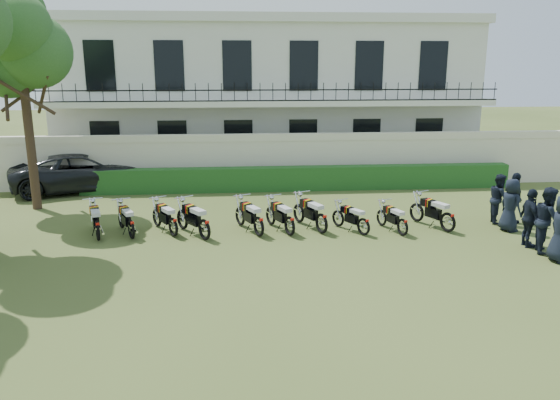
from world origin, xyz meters
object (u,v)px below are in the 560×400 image
at_px(motorcycle_4, 259,222).
at_px(tree_west_near, 20,43).
at_px(motorcycle_0, 97,226).
at_px(motorcycle_2, 173,222).
at_px(motorcycle_9, 448,217).
at_px(suv, 83,172).
at_px(motorcycle_1, 131,225).
at_px(officer_1, 548,220).
at_px(motorcycle_6, 322,218).
at_px(motorcycle_3, 204,224).
at_px(officer_2, 530,218).
at_px(officer_4, 499,199).
at_px(motorcycle_8, 403,223).
at_px(motorcycle_7, 364,222).
at_px(officer_5, 514,198).
at_px(officer_3, 511,205).
at_px(motorcycle_5, 290,221).

bearing_deg(motorcycle_4, tree_west_near, 128.51).
relative_size(motorcycle_0, motorcycle_2, 1.10).
relative_size(motorcycle_4, motorcycle_9, 1.00).
xyz_separation_m(motorcycle_4, suv, (-7.05, 7.03, 0.30)).
bearing_deg(motorcycle_2, motorcycle_1, 156.17).
distance_m(suv, officer_1, 17.60).
distance_m(motorcycle_2, motorcycle_6, 4.60).
bearing_deg(officer_1, motorcycle_6, 89.66).
relative_size(motorcycle_2, motorcycle_3, 0.96).
xyz_separation_m(motorcycle_9, suv, (-13.03, 7.07, 0.29)).
bearing_deg(motorcycle_3, motorcycle_2, 123.24).
bearing_deg(motorcycle_3, motorcycle_9, -31.67).
height_order(motorcycle_0, officer_2, officer_2).
xyz_separation_m(motorcycle_0, motorcycle_6, (6.83, 0.13, 0.02)).
distance_m(tree_west_near, officer_4, 17.12).
bearing_deg(motorcycle_8, motorcycle_7, 154.76).
relative_size(motorcycle_4, officer_4, 1.10).
bearing_deg(officer_5, motorcycle_1, 98.84).
height_order(suv, officer_2, officer_2).
relative_size(officer_1, officer_5, 1.11).
xyz_separation_m(motorcycle_0, motorcycle_9, (10.82, -0.05, 0.02)).
height_order(motorcycle_2, motorcycle_9, motorcycle_9).
height_order(motorcycle_3, motorcycle_7, motorcycle_3).
height_order(motorcycle_1, officer_3, officer_3).
bearing_deg(motorcycle_4, officer_4, -17.93).
relative_size(motorcycle_2, motorcycle_6, 0.90).
bearing_deg(motorcycle_4, motorcycle_7, -26.86).
height_order(motorcycle_7, officer_2, officer_2).
bearing_deg(officer_1, motorcycle_0, 100.36).
distance_m(motorcycle_7, officer_4, 4.96).
relative_size(motorcycle_7, suv, 0.27).
bearing_deg(officer_5, motorcycle_7, 106.07).
xyz_separation_m(suv, officer_1, (15.10, -9.05, 0.15)).
bearing_deg(motorcycle_7, officer_2, -48.39).
distance_m(motorcycle_3, officer_2, 9.54).
xyz_separation_m(motorcycle_9, officer_5, (2.62, 0.93, 0.35)).
relative_size(motorcycle_5, motorcycle_7, 1.20).
bearing_deg(motorcycle_3, motorcycle_6, -27.35).
bearing_deg(officer_4, motorcycle_9, 127.50).
relative_size(motorcycle_9, officer_4, 1.10).
relative_size(motorcycle_1, officer_4, 1.05).
bearing_deg(motorcycle_8, motorcycle_1, 158.93).
bearing_deg(motorcycle_7, suv, 113.94).
xyz_separation_m(motorcycle_0, motorcycle_4, (4.85, -0.01, 0.01)).
bearing_deg(suv, motorcycle_0, -179.04).
bearing_deg(motorcycle_5, motorcycle_0, 157.39).
distance_m(motorcycle_7, motorcycle_9, 2.73).
distance_m(officer_4, officer_5, 0.52).
bearing_deg(motorcycle_5, motorcycle_2, 154.07).
relative_size(motorcycle_6, officer_5, 1.11).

